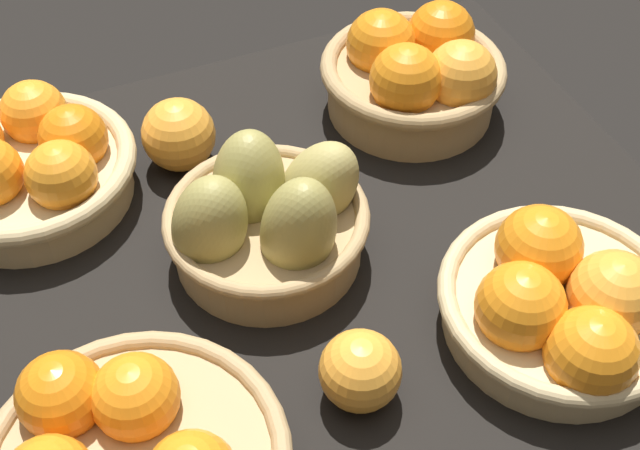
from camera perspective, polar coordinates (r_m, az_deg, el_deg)
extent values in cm
cube|color=black|center=(84.91, -1.89, -3.50)|extent=(84.00, 72.00, 3.00)
cylinder|color=tan|center=(80.66, 16.14, -5.76)|extent=(21.29, 21.29, 4.23)
torus|color=tan|center=(79.04, 16.45, -4.84)|extent=(23.06, 23.06, 1.77)
sphere|color=#F49E33|center=(78.12, 19.62, -4.55)|extent=(8.15, 8.15, 8.15)
sphere|color=orange|center=(75.04, 13.71, -5.51)|extent=(8.15, 8.15, 8.15)
sphere|color=orange|center=(74.58, 18.26, -8.41)|extent=(8.15, 8.15, 8.15)
sphere|color=orange|center=(78.94, 14.91, -1.53)|extent=(8.15, 8.15, 8.15)
cylinder|color=tan|center=(82.99, -3.65, -0.69)|extent=(19.02, 19.02, 5.44)
torus|color=tan|center=(80.99, -3.74, 0.59)|extent=(20.55, 20.55, 1.53)
ellipsoid|color=#9E934C|center=(77.02, -1.86, -0.52)|extent=(11.39, 11.64, 14.11)
ellipsoid|color=#9E934C|center=(81.32, -4.97, 2.92)|extent=(11.36, 10.86, 12.76)
ellipsoid|color=#9E934C|center=(78.46, -7.66, -0.02)|extent=(11.88, 11.10, 13.08)
ellipsoid|color=tan|center=(82.19, -0.18, 2.59)|extent=(13.34, 13.30, 14.40)
cylinder|color=tan|center=(94.13, -19.33, 2.97)|extent=(21.13, 21.13, 4.74)
torus|color=tan|center=(92.59, -19.69, 4.01)|extent=(23.22, 23.22, 2.09)
sphere|color=orange|center=(96.17, -19.20, 7.34)|extent=(7.30, 7.30, 7.30)
sphere|color=orange|center=(91.22, -16.73, 5.79)|extent=(7.30, 7.30, 7.30)
sphere|color=orange|center=(87.19, -17.49, 3.30)|extent=(7.30, 7.30, 7.30)
sphere|color=orange|center=(69.08, -12.67, -11.54)|extent=(7.26, 7.26, 7.26)
sphere|color=orange|center=(70.61, -17.50, -11.16)|extent=(7.26, 7.26, 7.26)
cylinder|color=tan|center=(100.48, 6.32, 9.42)|extent=(19.90, 19.90, 6.00)
torus|color=tan|center=(98.68, 6.47, 10.80)|extent=(21.89, 21.89, 1.99)
sphere|color=orange|center=(102.04, 8.35, 12.89)|extent=(8.25, 8.25, 8.25)
sphere|color=orange|center=(93.36, 5.96, 9.97)|extent=(8.25, 8.25, 8.25)
sphere|color=orange|center=(99.25, 4.24, 12.41)|extent=(8.25, 8.25, 8.25)
sphere|color=#F49E33|center=(95.58, 9.71, 10.13)|extent=(8.25, 8.25, 8.25)
sphere|color=#F49E33|center=(92.95, -9.77, 6.19)|extent=(8.25, 8.25, 8.25)
sphere|color=#F49E33|center=(72.11, 2.91, -10.01)|extent=(7.29, 7.29, 7.29)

